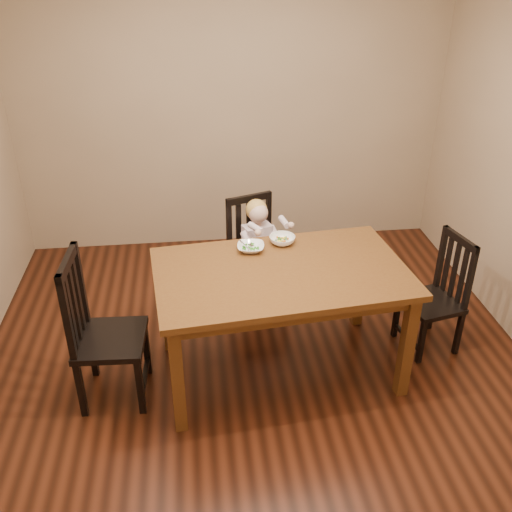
{
  "coord_description": "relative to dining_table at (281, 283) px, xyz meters",
  "views": [
    {
      "loc": [
        -0.39,
        -3.23,
        2.72
      ],
      "look_at": [
        0.02,
        0.25,
        0.76
      ],
      "focal_mm": 40.0,
      "sensor_mm": 36.0,
      "label": 1
    }
  ],
  "objects": [
    {
      "name": "room",
      "position": [
        -0.15,
        0.07,
        0.62
      ],
      "size": [
        4.01,
        4.01,
        2.71
      ],
      "color": "#421C0E",
      "rests_on": "ground"
    },
    {
      "name": "dining_table",
      "position": [
        0.0,
        0.0,
        0.0
      ],
      "size": [
        1.74,
        1.15,
        0.82
      ],
      "rotation": [
        0.0,
        0.0,
        0.1
      ],
      "color": "#502D12",
      "rests_on": "room"
    },
    {
      "name": "chair_child",
      "position": [
        -0.07,
        0.86,
        -0.27
      ],
      "size": [
        0.51,
        0.5,
        0.95
      ],
      "rotation": [
        0.0,
        0.0,
        3.48
      ],
      "color": "black",
      "rests_on": "room"
    },
    {
      "name": "chair_left",
      "position": [
        -1.18,
        -0.11,
        -0.22
      ],
      "size": [
        0.46,
        0.48,
        1.06
      ],
      "rotation": [
        0.0,
        0.0,
        -1.62
      ],
      "color": "black",
      "rests_on": "room"
    },
    {
      "name": "chair_right",
      "position": [
        1.19,
        0.16,
        -0.3
      ],
      "size": [
        0.45,
        0.46,
        0.9
      ],
      "rotation": [
        0.0,
        0.0,
        1.79
      ],
      "color": "black",
      "rests_on": "room"
    },
    {
      "name": "toddler",
      "position": [
        -0.05,
        0.82,
        -0.14
      ],
      "size": [
        0.4,
        0.44,
        0.5
      ],
      "primitive_type": null,
      "rotation": [
        0.0,
        0.0,
        3.48
      ],
      "color": "silver",
      "rests_on": "chair_child"
    },
    {
      "name": "bowl_peas",
      "position": [
        -0.17,
        0.29,
        0.12
      ],
      "size": [
        0.21,
        0.21,
        0.05
      ],
      "primitive_type": "imported",
      "rotation": [
        0.0,
        0.0,
        -0.13
      ],
      "color": "white",
      "rests_on": "dining_table"
    },
    {
      "name": "bowl_veg",
      "position": [
        0.06,
        0.37,
        0.12
      ],
      "size": [
        0.2,
        0.2,
        0.06
      ],
      "primitive_type": "imported",
      "rotation": [
        0.0,
        0.0,
        0.1
      ],
      "color": "white",
      "rests_on": "dining_table"
    },
    {
      "name": "fork",
      "position": [
        -0.21,
        0.27,
        0.14
      ],
      "size": [
        0.09,
        0.11,
        0.05
      ],
      "rotation": [
        0.0,
        0.0,
        0.62
      ],
      "color": "silver",
      "rests_on": "bowl_peas"
    }
  ]
}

